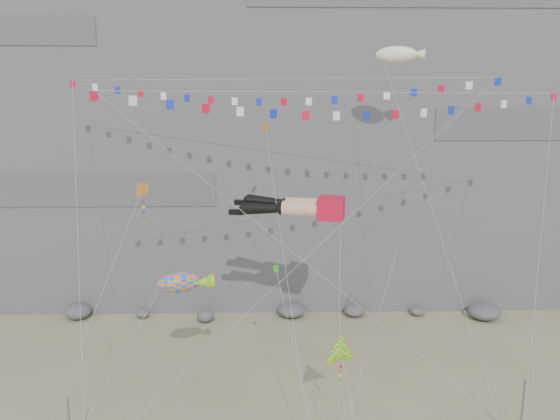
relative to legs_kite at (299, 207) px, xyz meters
name	(u,v)px	position (x,y,z in m)	size (l,w,h in m)	color
ground	(303,419)	(0.01, -5.50, -12.82)	(120.00, 120.00, 0.00)	tan
cliff	(286,56)	(0.01, 26.50, 12.18)	(80.00, 28.00, 50.00)	slate
talus_boulders	(291,310)	(0.01, 11.50, -12.22)	(60.00, 3.00, 1.20)	#5A5B5F
anchor_pole_right	(522,413)	(12.65, -8.46, -10.70)	(0.12, 0.12, 4.23)	slate
legs_kite	(299,207)	(0.00, 0.00, 0.00)	(8.19, 15.92, 18.56)	red
flag_banner_upper	(271,79)	(-1.91, 4.18, 8.79)	(31.22, 17.15, 27.79)	red
flag_banner_lower	(352,93)	(3.16, -2.17, 7.74)	(29.88, 9.84, 23.55)	red
harlequin_kite	(142,191)	(-10.09, -3.18, 1.70)	(6.10, 8.46, 17.13)	red
fish_windsock	(179,283)	(-7.82, -4.17, -4.02)	(8.20, 5.54, 11.45)	orange
delta_kite	(341,354)	(2.07, -7.44, -7.35)	(2.25, 7.29, 8.57)	yellow
blimp_windsock	(396,55)	(7.73, 5.95, 10.66)	(6.67, 14.77, 27.48)	#F8EACC
small_kite_a	(266,133)	(-2.28, 3.80, 4.88)	(3.30, 16.72, 24.24)	orange
small_kite_b	(399,244)	(7.15, 0.33, -2.82)	(6.34, 11.09, 15.58)	purple
small_kite_c	(277,272)	(-1.64, -3.12, -3.73)	(3.12, 11.23, 14.29)	green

